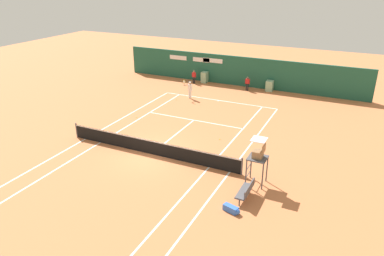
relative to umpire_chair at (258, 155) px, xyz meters
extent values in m
plane|color=#C67042|center=(-7.01, 0.54, -1.70)|extent=(80.00, 80.00, 0.00)
cube|color=white|center=(-7.01, 12.24, -1.70)|extent=(10.60, 0.10, 0.01)
cube|color=white|center=(-12.31, 0.54, -1.70)|extent=(0.10, 23.40, 0.01)
cube|color=white|center=(-11.01, 0.54, -1.70)|extent=(0.10, 23.40, 0.01)
cube|color=white|center=(-3.01, 0.54, -1.70)|extent=(0.10, 23.40, 0.01)
cube|color=white|center=(-1.71, 0.54, -1.70)|extent=(0.10, 23.40, 0.01)
cube|color=white|center=(-7.01, 6.94, -1.70)|extent=(8.00, 0.10, 0.01)
cube|color=white|center=(-7.01, 3.74, -1.70)|extent=(0.10, 6.40, 0.01)
cube|color=white|center=(-7.01, 12.09, -1.70)|extent=(0.10, 0.24, 0.01)
cylinder|color=#4C4C51|center=(-13.01, 0.54, -1.17)|extent=(0.10, 0.10, 1.07)
cylinder|color=#4C4C51|center=(-1.01, 0.54, -1.17)|extent=(0.10, 0.10, 1.07)
cube|color=black|center=(-7.01, 0.54, -1.23)|extent=(12.00, 0.03, 0.95)
cube|color=white|center=(-7.01, 0.54, -0.78)|extent=(12.00, 0.04, 0.06)
cube|color=#1E5642|center=(-7.01, 17.54, -0.22)|extent=(25.00, 0.24, 2.96)
cube|color=white|center=(-9.80, 17.40, 0.61)|extent=(2.15, 0.02, 0.44)
cube|color=white|center=(-11.09, 17.40, 0.56)|extent=(1.89, 0.02, 0.44)
cube|color=white|center=(-13.79, 17.40, 0.54)|extent=(2.00, 0.02, 0.44)
cube|color=#8CB793|center=(-10.51, 16.99, -1.13)|extent=(0.57, 0.70, 1.14)
cube|color=#8CB793|center=(-3.63, 16.99, -1.19)|extent=(0.65, 0.70, 1.03)
cylinder|color=#47474C|center=(-0.46, -0.45, -0.94)|extent=(0.07, 0.07, 1.53)
cylinder|color=#47474C|center=(-0.46, 0.45, -0.94)|extent=(0.07, 0.07, 1.53)
cylinder|color=#47474C|center=(0.44, -0.45, -0.94)|extent=(0.07, 0.07, 1.53)
cylinder|color=#47474C|center=(0.44, 0.45, -0.94)|extent=(0.07, 0.07, 1.53)
cylinder|color=#47474C|center=(-0.46, 0.00, -1.24)|extent=(0.04, 0.81, 0.04)
cylinder|color=#47474C|center=(-0.46, 0.00, -0.79)|extent=(0.04, 0.81, 0.04)
cube|color=#47474C|center=(-0.01, 0.00, -0.15)|extent=(1.00, 1.00, 0.06)
cube|color=olive|center=(-0.01, 0.00, 0.08)|extent=(0.52, 0.56, 0.40)
cube|color=olive|center=(0.28, 0.00, 0.46)|extent=(0.06, 0.56, 0.45)
cube|color=white|center=(-0.01, 0.00, 0.93)|extent=(0.76, 0.80, 0.04)
cylinder|color=#38383D|center=(-0.15, -2.40, -1.51)|extent=(0.06, 0.06, 0.38)
cylinder|color=#38383D|center=(-0.15, -0.97, -1.51)|extent=(0.06, 0.06, 0.38)
cube|color=#4C4C51|center=(-0.15, -1.68, -1.28)|extent=(0.48, 1.59, 0.08)
cube|color=#4C4C51|center=(0.12, -1.68, -1.03)|extent=(0.06, 1.59, 0.42)
cube|color=blue|center=(-0.37, -3.03, -1.54)|extent=(0.81, 0.49, 0.32)
sphere|color=blue|center=(-0.01, -3.13, -1.54)|extent=(0.29, 0.29, 0.28)
cylinder|color=white|center=(-9.54, 11.62, -1.31)|extent=(0.13, 0.13, 0.78)
cylinder|color=white|center=(-9.70, 11.68, -1.31)|extent=(0.13, 0.13, 0.78)
cube|color=white|center=(-9.62, 11.65, -0.65)|extent=(0.40, 0.30, 0.55)
sphere|color=tan|center=(-9.62, 11.65, -0.27)|extent=(0.21, 0.21, 0.21)
cylinder|color=white|center=(-9.62, 11.65, -0.19)|extent=(0.20, 0.20, 0.06)
cylinder|color=white|center=(-9.41, 11.58, -0.69)|extent=(0.08, 0.08, 0.53)
cylinder|color=tan|center=(-9.91, 11.47, -0.42)|extent=(0.24, 0.53, 0.08)
cylinder|color=black|center=(-9.99, 11.22, -0.31)|extent=(0.03, 0.03, 0.22)
torus|color=yellow|center=(-9.99, 11.22, -0.06)|extent=(0.30, 0.12, 0.30)
cylinder|color=silver|center=(-9.99, 11.22, -0.06)|extent=(0.25, 0.08, 0.26)
cylinder|color=black|center=(-5.56, 16.23, -1.36)|extent=(0.11, 0.11, 0.69)
cylinder|color=black|center=(-5.71, 16.21, -1.36)|extent=(0.11, 0.11, 0.69)
cube|color=#AD1E1E|center=(-5.64, 16.22, -0.77)|extent=(0.33, 0.21, 0.48)
sphere|color=brown|center=(-5.64, 16.22, -0.43)|extent=(0.19, 0.19, 0.19)
cylinder|color=#AD1E1E|center=(-5.45, 16.24, -0.81)|extent=(0.07, 0.07, 0.47)
cylinder|color=#AD1E1E|center=(-5.83, 16.19, -0.81)|extent=(0.07, 0.07, 0.47)
cylinder|color=black|center=(-11.28, 16.22, -1.36)|extent=(0.11, 0.11, 0.69)
cylinder|color=black|center=(-11.44, 16.22, -1.36)|extent=(0.11, 0.11, 0.69)
cube|color=#AD1E1E|center=(-11.36, 16.22, -0.77)|extent=(0.31, 0.18, 0.48)
sphere|color=#8C664C|center=(-11.36, 16.22, -0.43)|extent=(0.19, 0.19, 0.19)
cylinder|color=#AD1E1E|center=(-11.17, 16.22, -0.80)|extent=(0.07, 0.07, 0.47)
cylinder|color=#AD1E1E|center=(-11.55, 16.21, -0.80)|extent=(0.07, 0.07, 0.47)
sphere|color=#CCE033|center=(-10.54, 10.74, -1.67)|extent=(0.07, 0.07, 0.07)
sphere|color=#CCE033|center=(-11.38, 5.49, -1.67)|extent=(0.07, 0.07, 0.07)
sphere|color=#CCE033|center=(-3.86, 4.44, -1.67)|extent=(0.07, 0.07, 0.07)
camera|label=1|loc=(4.24, -17.07, 8.93)|focal=34.25mm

